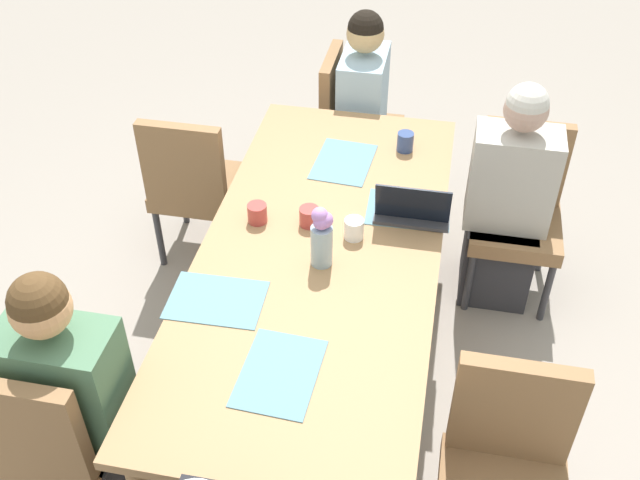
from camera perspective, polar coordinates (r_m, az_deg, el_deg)
name	(u,v)px	position (r m, az deg, el deg)	size (l,w,h in m)	color
ground_plane	(320,369)	(3.56, 0.00, -9.92)	(10.00, 10.00, 0.00)	gray
dining_table	(320,262)	(3.08, 0.00, -1.74)	(2.23, 0.98, 0.75)	#9E754C
chair_near_left_near	(53,434)	(2.89, -19.80, -13.83)	(0.44, 0.44, 0.90)	olive
person_near_left_near	(77,415)	(2.88, -18.19, -12.64)	(0.36, 0.40, 1.19)	#2D2D33
chair_far_left_mid	(518,205)	(3.81, 14.96, 2.64)	(0.44, 0.44, 0.90)	olive
person_far_left_mid	(506,208)	(3.73, 14.13, 2.41)	(0.36, 0.40, 1.19)	#2D2D33
chair_head_left_right_near	(350,121)	(4.34, 2.34, 9.09)	(0.44, 0.44, 0.90)	olive
person_head_left_right_near	(362,124)	(4.27, 3.22, 8.89)	(0.40, 0.36, 1.19)	#2D2D33
chair_near_right_mid	(194,181)	(3.90, -9.66, 4.47)	(0.44, 0.44, 0.90)	olive
chair_far_right_far	(506,469)	(2.73, 14.11, -16.71)	(0.44, 0.44, 0.90)	olive
flower_vase	(322,236)	(2.88, 0.13, 0.34)	(0.09, 0.09, 0.27)	#8EA8B7
placemat_near_left_near	(216,300)	(2.84, -7.97, -4.57)	(0.36, 0.26, 0.00)	slate
placemat_far_left_mid	(408,210)	(3.25, 6.81, 2.31)	(0.36, 0.26, 0.00)	slate
placemat_head_right_left_far	(279,373)	(2.57, -3.14, -10.16)	(0.36, 0.26, 0.00)	slate
placemat_head_left_right_near	(344,162)	(3.54, 1.82, 6.03)	(0.36, 0.26, 0.00)	slate
laptop_far_left_mid	(413,209)	(3.19, 7.14, 2.36)	(0.22, 0.32, 0.21)	#38383D
coffee_mug_near_left	(405,142)	(3.62, 6.57, 7.51)	(0.08, 0.08, 0.09)	#33477A
coffee_mug_near_right	(257,213)	(3.16, -4.84, 2.07)	(0.08, 0.08, 0.08)	#AD3D38
coffee_mug_centre_left	(309,216)	(3.13, -0.83, 1.82)	(0.08, 0.08, 0.08)	#AD3D38
coffee_mug_centre_right	(354,229)	(3.07, 2.62, 0.88)	(0.08, 0.08, 0.09)	white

